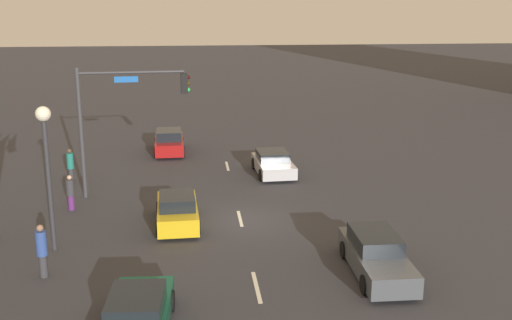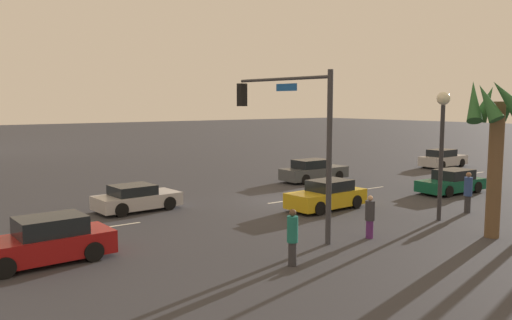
{
  "view_description": "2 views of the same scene",
  "coord_description": "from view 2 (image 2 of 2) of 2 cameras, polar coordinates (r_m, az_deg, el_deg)",
  "views": [
    {
      "loc": [
        -25.09,
        2.03,
        9.18
      ],
      "look_at": [
        1.9,
        -0.88,
        2.19
      ],
      "focal_mm": 43.28,
      "sensor_mm": 36.0,
      "label": 1
    },
    {
      "loc": [
        16.89,
        20.16,
        5.06
      ],
      "look_at": [
        1.33,
        -0.89,
        2.15
      ],
      "focal_mm": 36.03,
      "sensor_mm": 36.0,
      "label": 2
    }
  ],
  "objects": [
    {
      "name": "lane_stripe_4",
      "position": [
        22.18,
        -15.11,
        -7.05
      ],
      "size": [
        1.98,
        0.14,
        0.01
      ],
      "primitive_type": "cube",
      "color": "silver",
      "rests_on": "ground_plane"
    },
    {
      "name": "pedestrian_0",
      "position": [
        16.14,
        4.07,
        -8.41
      ],
      "size": [
        0.45,
        0.45,
        1.8
      ],
      "color": "#333338",
      "rests_on": "ground_plane"
    },
    {
      "name": "streetlamp",
      "position": [
        23.25,
        19.98,
        3.18
      ],
      "size": [
        0.56,
        0.56,
        5.53
      ],
      "color": "#2D2D33",
      "rests_on": "ground_plane"
    },
    {
      "name": "palm_tree_0",
      "position": [
        20.98,
        25.19,
        3.61
      ],
      "size": [
        2.53,
        2.69,
        6.14
      ],
      "color": "brown",
      "rests_on": "ground_plane"
    },
    {
      "name": "pedestrian_1",
      "position": [
        25.67,
        22.48,
        -3.24
      ],
      "size": [
        0.51,
        0.51,
        1.9
      ],
      "color": "#333338",
      "rests_on": "ground_plane"
    },
    {
      "name": "car_2",
      "position": [
        31.07,
        20.88,
        -2.31
      ],
      "size": [
        4.25,
        2.01,
        1.32
      ],
      "color": "#0F5138",
      "rests_on": "ground_plane"
    },
    {
      "name": "lane_stripe_1",
      "position": [
        36.19,
        19.11,
        -2.04
      ],
      "size": [
        1.96,
        0.14,
        0.01
      ],
      "primitive_type": "cube",
      "color": "silver",
      "rests_on": "ground_plane"
    },
    {
      "name": "car_3",
      "position": [
        33.61,
        6.4,
        -1.22
      ],
      "size": [
        4.69,
        1.83,
        1.42
      ],
      "color": "#474C51",
      "rests_on": "ground_plane"
    },
    {
      "name": "lane_stripe_0",
      "position": [
        40.61,
        23.32,
        -1.33
      ],
      "size": [
        1.83,
        0.14,
        0.01
      ],
      "primitive_type": "cube",
      "color": "silver",
      "rests_on": "ground_plane"
    },
    {
      "name": "car_5",
      "position": [
        24.87,
        7.88,
        -3.95
      ],
      "size": [
        4.12,
        1.9,
        1.39
      ],
      "color": "gold",
      "rests_on": "ground_plane"
    },
    {
      "name": "ground_plane",
      "position": [
        26.78,
        3.44,
        -4.56
      ],
      "size": [
        220.0,
        220.0,
        0.0
      ],
      "primitive_type": "plane",
      "color": "#333338"
    },
    {
      "name": "car_0",
      "position": [
        24.94,
        -13.15,
        -4.17
      ],
      "size": [
        4.01,
        2.12,
        1.24
      ],
      "color": "#B7B7BC",
      "rests_on": "ground_plane"
    },
    {
      "name": "car_4",
      "position": [
        17.79,
        -22.4,
        -8.41
      ],
      "size": [
        4.31,
        1.95,
        1.47
      ],
      "color": "maroon",
      "rests_on": "ground_plane"
    },
    {
      "name": "pedestrian_2",
      "position": [
        19.81,
        12.53,
        -6.08
      ],
      "size": [
        0.49,
        0.49,
        1.63
      ],
      "color": "#59266B",
      "rests_on": "ground_plane"
    },
    {
      "name": "lane_stripe_3",
      "position": [
        26.64,
        3.06,
        -4.6
      ],
      "size": [
        2.01,
        0.14,
        0.01
      ],
      "primitive_type": "cube",
      "color": "silver",
      "rests_on": "ground_plane"
    },
    {
      "name": "lane_stripe_2",
      "position": [
        31.26,
        12.58,
        -3.11
      ],
      "size": [
        2.32,
        0.14,
        0.01
      ],
      "primitive_type": "cube",
      "color": "silver",
      "rests_on": "ground_plane"
    },
    {
      "name": "car_1",
      "position": [
        43.36,
        20.04,
        0.12
      ],
      "size": [
        4.4,
        1.82,
        1.41
      ],
      "color": "#B7B7BC",
      "rests_on": "ground_plane"
    },
    {
      "name": "traffic_signal",
      "position": [
        19.47,
        4.28,
        3.92
      ],
      "size": [
        0.61,
        5.27,
        6.23
      ],
      "color": "#38383D",
      "rests_on": "ground_plane"
    }
  ]
}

